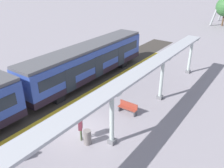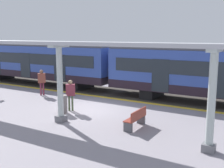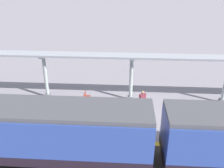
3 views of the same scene
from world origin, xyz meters
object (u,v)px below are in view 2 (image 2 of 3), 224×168
(passenger_by_the_benches, at_px, (71,92))
(passenger_waiting_near_edge, at_px, (42,79))
(canopy_pillar_fourth, at_px, (212,101))
(canopy_pillar_third, at_px, (60,84))
(trash_bin, at_px, (63,104))
(train_near_carriage, at_px, (37,62))
(bench_mid_platform, at_px, (136,118))

(passenger_by_the_benches, bearing_deg, passenger_waiting_near_edge, -116.43)
(passenger_by_the_benches, bearing_deg, canopy_pillar_fourth, 77.01)
(canopy_pillar_third, xyz_separation_m, passenger_by_the_benches, (-1.79, -0.85, -0.79))
(trash_bin, bearing_deg, train_near_carriage, -127.01)
(passenger_by_the_benches, bearing_deg, trash_bin, -6.69)
(bench_mid_platform, distance_m, passenger_waiting_near_edge, 9.14)
(trash_bin, distance_m, passenger_waiting_near_edge, 5.05)
(canopy_pillar_third, bearing_deg, passenger_by_the_benches, -154.53)
(trash_bin, relative_size, passenger_waiting_near_edge, 0.55)
(bench_mid_platform, relative_size, passenger_waiting_near_edge, 0.84)
(canopy_pillar_fourth, bearing_deg, train_near_carriage, -114.72)
(passenger_waiting_near_edge, distance_m, passenger_by_the_benches, 4.78)
(train_near_carriage, xyz_separation_m, canopy_pillar_fourth, (7.36, 15.99, 0.03))
(train_near_carriage, xyz_separation_m, bench_mid_platform, (6.32, 12.61, -1.39))
(canopy_pillar_third, relative_size, canopy_pillar_fourth, 1.00)
(train_near_carriage, xyz_separation_m, canopy_pillar_third, (7.36, 9.09, 0.03))
(train_near_carriage, bearing_deg, trash_bin, 52.99)
(train_near_carriage, bearing_deg, passenger_waiting_near_edge, 48.98)
(trash_bin, xyz_separation_m, passenger_waiting_near_edge, (-2.71, -4.21, 0.63))
(passenger_waiting_near_edge, bearing_deg, train_near_carriage, -131.02)
(canopy_pillar_third, distance_m, passenger_waiting_near_edge, 6.50)
(bench_mid_platform, xyz_separation_m, passenger_by_the_benches, (-0.75, -4.37, 0.63))
(canopy_pillar_third, height_order, canopy_pillar_fourth, same)
(canopy_pillar_fourth, bearing_deg, passenger_by_the_benches, -102.99)
(canopy_pillar_fourth, height_order, passenger_by_the_benches, canopy_pillar_fourth)
(canopy_pillar_third, bearing_deg, trash_bin, -142.53)
(canopy_pillar_third, relative_size, bench_mid_platform, 2.45)
(canopy_pillar_third, height_order, trash_bin, canopy_pillar_third)
(canopy_pillar_third, height_order, bench_mid_platform, canopy_pillar_third)
(train_near_carriage, relative_size, bench_mid_platform, 9.92)
(train_near_carriage, distance_m, passenger_by_the_benches, 9.98)
(trash_bin, xyz_separation_m, passenger_by_the_benches, (-0.59, 0.07, 0.59))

